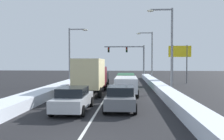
# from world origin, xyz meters

# --- Properties ---
(ground_plane) EXTENTS (120.00, 120.00, 0.00)m
(ground_plane) POSITION_xyz_m (0.00, 14.17, 0.00)
(ground_plane) COLOR black
(lane_stripe_between_right_lane_and_center_lane) EXTENTS (0.14, 38.98, 0.01)m
(lane_stripe_between_right_lane_and_center_lane) POSITION_xyz_m (-0.00, 17.72, 0.00)
(lane_stripe_between_right_lane_and_center_lane) COLOR silver
(lane_stripe_between_right_lane_and_center_lane) RESTS_ON ground
(snow_bank_right_shoulder) EXTENTS (1.27, 38.98, 0.76)m
(snow_bank_right_shoulder) POSITION_xyz_m (5.30, 17.72, 0.38)
(snow_bank_right_shoulder) COLOR silver
(snow_bank_right_shoulder) RESTS_ON ground
(snow_bank_left_shoulder) EXTENTS (1.87, 38.98, 0.72)m
(snow_bank_left_shoulder) POSITION_xyz_m (-5.30, 17.72, 0.36)
(snow_bank_left_shoulder) COLOR silver
(snow_bank_left_shoulder) RESTS_ON ground
(sedan_gray_right_lane_nearest) EXTENTS (2.00, 4.50, 1.51)m
(sedan_gray_right_lane_nearest) POSITION_xyz_m (1.45, 6.94, 0.76)
(sedan_gray_right_lane_nearest) COLOR slate
(sedan_gray_right_lane_nearest) RESTS_ON ground
(suv_white_right_lane_second) EXTENTS (2.16, 4.90, 1.67)m
(suv_white_right_lane_second) POSITION_xyz_m (1.76, 13.21, 1.02)
(suv_white_right_lane_second) COLOR silver
(suv_white_right_lane_second) RESTS_ON ground
(suv_green_right_lane_third) EXTENTS (2.16, 4.90, 1.67)m
(suv_green_right_lane_third) POSITION_xyz_m (1.68, 19.22, 1.02)
(suv_green_right_lane_third) COLOR #1E5633
(suv_green_right_lane_third) RESTS_ON ground
(sedan_silver_center_lane_nearest) EXTENTS (2.00, 4.50, 1.51)m
(sedan_silver_center_lane_nearest) POSITION_xyz_m (-1.49, 6.08, 0.76)
(sedan_silver_center_lane_nearest) COLOR #B7BABF
(sedan_silver_center_lane_nearest) RESTS_ON ground
(box_truck_center_lane_second) EXTENTS (2.53, 7.20, 3.36)m
(box_truck_center_lane_second) POSITION_xyz_m (-1.61, 13.85, 1.90)
(box_truck_center_lane_second) COLOR maroon
(box_truck_center_lane_second) RESTS_ON ground
(suv_black_center_lane_third) EXTENTS (2.16, 4.90, 1.67)m
(suv_black_center_lane_third) POSITION_xyz_m (-1.75, 21.74, 1.02)
(suv_black_center_lane_third) COLOR black
(suv_black_center_lane_third) RESTS_ON ground
(traffic_light_gantry) EXTENTS (7.54, 0.47, 6.20)m
(traffic_light_gantry) POSITION_xyz_m (2.57, 35.42, 4.50)
(traffic_light_gantry) COLOR slate
(traffic_light_gantry) RESTS_ON ground
(street_lamp_right_near) EXTENTS (2.66, 0.36, 8.57)m
(street_lamp_right_near) POSITION_xyz_m (6.05, 15.95, 5.10)
(street_lamp_right_near) COLOR gray
(street_lamp_right_near) RESTS_ON ground
(street_lamp_right_mid) EXTENTS (2.66, 0.36, 7.99)m
(street_lamp_right_mid) POSITION_xyz_m (5.50, 30.12, 4.79)
(street_lamp_right_mid) COLOR gray
(street_lamp_right_mid) RESTS_ON ground
(street_lamp_left_mid) EXTENTS (2.66, 0.36, 7.70)m
(street_lamp_left_mid) POSITION_xyz_m (-5.72, 23.27, 4.64)
(street_lamp_left_mid) COLOR gray
(street_lamp_left_mid) RESTS_ON ground
(roadside_sign_right) EXTENTS (3.20, 0.16, 5.50)m
(roadside_sign_right) POSITION_xyz_m (9.33, 25.56, 4.02)
(roadside_sign_right) COLOR #59595B
(roadside_sign_right) RESTS_ON ground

